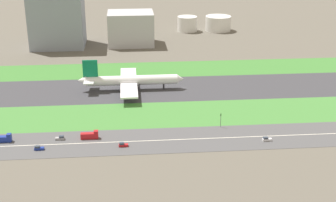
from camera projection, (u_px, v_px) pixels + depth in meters
The scene contains 18 objects.
ground_plane at pixel (183, 88), 298.16m from camera, with size 800.00×800.00×0.00m, color #5B564C.
runway at pixel (183, 88), 298.14m from camera, with size 280.00×46.00×0.10m, color #38383D.
grass_median_north at pixel (176, 69), 336.23m from camera, with size 280.00×36.00×0.10m, color #3D7A33.
grass_median_south at pixel (192, 113), 260.05m from camera, with size 280.00×36.00×0.10m, color #427F38.
highway at pixel (201, 139), 230.31m from camera, with size 280.00×28.00×0.10m, color #4C4C4F.
highway_centerline at pixel (201, 139), 230.29m from camera, with size 266.00×0.50×0.01m, color silver.
airliner at pixel (129, 80), 293.15m from camera, with size 65.00×56.00×19.70m.
car_4 at pixel (267, 139), 227.91m from camera, with size 4.40×1.80×2.00m.
truck_0 at pixel (90, 135), 229.98m from camera, with size 8.40×2.50×4.00m.
car_0 at pixel (123, 145), 222.26m from camera, with size 4.40×1.80×2.00m.
truck_1 at pixel (3, 139), 226.60m from camera, with size 8.40×2.50×4.00m.
car_3 at pixel (60, 138), 229.08m from camera, with size 4.40×1.80×2.00m.
car_6 at pixel (39, 148), 219.08m from camera, with size 4.40×1.80×2.00m.
traffic_light at pixel (221, 119), 241.85m from camera, with size 0.36×0.50×7.20m.
terminal_building at pixel (57, 16), 387.67m from camera, with size 42.49×37.32×49.90m, color gray.
hangar_building at pixel (131, 28), 396.69m from camera, with size 37.52×30.88×27.08m, color #B2B2B7.
fuel_tank_west at pixel (187, 24), 445.28m from camera, with size 18.37×18.37×13.77m, color silver.
fuel_tank_centre at pixel (218, 23), 447.72m from camera, with size 23.83×23.83×13.62m, color silver.
Camera 1 is at (-34.23, -279.04, 100.08)m, focal length 51.03 mm.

